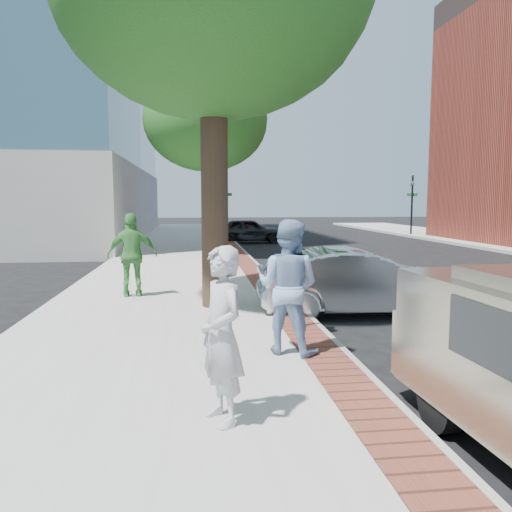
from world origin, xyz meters
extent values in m
plane|color=black|center=(0.00, 0.00, 0.00)|extent=(120.00, 120.00, 0.00)
cube|color=#9E9991|center=(-1.50, 8.00, 0.07)|extent=(5.00, 60.00, 0.15)
cube|color=brown|center=(0.70, 8.00, 0.15)|extent=(0.60, 60.00, 0.01)
cube|color=gray|center=(1.05, 8.00, 0.07)|extent=(0.10, 60.00, 0.15)
cylinder|color=black|center=(0.90, 22.00, 1.90)|extent=(0.12, 0.12, 3.80)
imported|color=black|center=(0.90, 22.00, 3.00)|extent=(0.18, 0.15, 0.90)
cube|color=#1E7238|center=(0.90, 22.00, 2.60)|extent=(0.70, 0.03, 0.18)
cylinder|color=black|center=(12.50, 22.00, 1.90)|extent=(0.12, 0.12, 3.80)
imported|color=black|center=(12.50, 22.00, 3.00)|extent=(0.18, 0.15, 0.90)
cube|color=#1E7238|center=(12.50, 22.00, 2.60)|extent=(0.70, 0.03, 0.18)
cylinder|color=black|center=(-0.60, 1.90, 2.35)|extent=(0.52, 0.52, 4.40)
cylinder|color=black|center=(-0.50, 12.00, 2.08)|extent=(0.40, 0.40, 3.85)
ellipsoid|color=#144616|center=(-0.50, 12.00, 5.32)|extent=(4.80, 4.80, 3.94)
cylinder|color=gray|center=(0.61, -0.01, 0.72)|extent=(0.07, 0.07, 1.15)
cube|color=#2D3030|center=(0.61, -0.10, 1.42)|extent=(0.12, 0.14, 0.24)
cube|color=#2D3030|center=(0.61, 0.08, 1.42)|extent=(0.12, 0.14, 0.24)
sphere|color=#3F8C4C|center=(0.61, -0.10, 1.57)|extent=(0.11, 0.11, 0.11)
sphere|color=#3F8C4C|center=(0.61, 0.08, 1.57)|extent=(0.11, 0.11, 0.11)
imported|color=#A8A9AD|center=(-0.76, -3.33, 0.98)|extent=(0.59, 0.71, 1.65)
imported|color=#7B97BF|center=(0.25, -1.27, 1.06)|extent=(1.11, 1.05, 1.81)
imported|color=#449443|center=(-2.33, 3.11, 1.05)|extent=(1.10, 0.56, 1.80)
imported|color=silver|center=(2.16, 1.42, 0.64)|extent=(3.97, 1.54, 1.29)
imported|color=black|center=(1.88, 18.42, 0.65)|extent=(3.87, 1.61, 1.31)
cube|color=gray|center=(2.03, -2.95, 0.64)|extent=(1.69, 0.88, 0.71)
cylinder|color=black|center=(1.32, -3.48, 0.29)|extent=(0.22, 0.58, 0.57)
cube|color=black|center=(2.01, -2.55, 0.94)|extent=(1.43, 0.08, 0.36)
camera|label=1|loc=(-1.00, -7.81, 2.20)|focal=35.00mm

